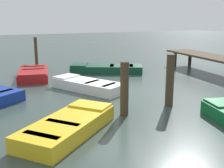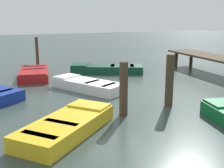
% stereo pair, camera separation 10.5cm
% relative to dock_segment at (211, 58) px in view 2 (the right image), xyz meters
% --- Properties ---
extents(ground_plane, '(80.00, 80.00, 0.00)m').
position_rel_dock_segment_xyz_m(ground_plane, '(1.39, -6.44, -0.84)').
color(ground_plane, '#33423D').
extents(dock_segment, '(6.48, 2.09, 0.95)m').
position_rel_dock_segment_xyz_m(dock_segment, '(0.00, 0.00, 0.00)').
color(dock_segment, '#423323').
rests_on(dock_segment, ground_plane).
extents(rowboat_white, '(3.33, 2.50, 0.46)m').
position_rel_dock_segment_xyz_m(rowboat_white, '(0.60, -7.21, -0.63)').
color(rowboat_white, silver).
rests_on(rowboat_white, ground_plane).
extents(rowboat_yellow, '(2.95, 3.14, 0.46)m').
position_rel_dock_segment_xyz_m(rowboat_yellow, '(4.61, -9.18, -0.63)').
color(rowboat_yellow, gold).
rests_on(rowboat_yellow, ground_plane).
extents(rowboat_dark_green, '(2.86, 3.99, 0.46)m').
position_rel_dock_segment_xyz_m(rowboat_dark_green, '(-2.51, -5.00, -0.63)').
color(rowboat_dark_green, '#0C3823').
rests_on(rowboat_dark_green, ground_plane).
extents(rowboat_red, '(3.28, 1.95, 0.46)m').
position_rel_dock_segment_xyz_m(rowboat_red, '(-2.78, -8.83, -0.63)').
color(rowboat_red, maroon).
rests_on(rowboat_red, ground_plane).
extents(mooring_piling_center, '(0.28, 0.28, 1.77)m').
position_rel_dock_segment_xyz_m(mooring_piling_center, '(3.78, -5.39, 0.04)').
color(mooring_piling_center, '#423323').
rests_on(mooring_piling_center, ground_plane).
extents(mooring_piling_far_left, '(0.26, 0.26, 1.67)m').
position_rel_dock_segment_xyz_m(mooring_piling_far_left, '(3.96, -7.21, -0.01)').
color(mooring_piling_far_left, '#423323').
rests_on(mooring_piling_far_left, ground_plane).
extents(mooring_piling_mid_right, '(0.18, 0.18, 1.85)m').
position_rel_dock_segment_xyz_m(mooring_piling_mid_right, '(-5.13, -8.24, 0.08)').
color(mooring_piling_mid_right, '#423323').
rests_on(mooring_piling_mid_right, ground_plane).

